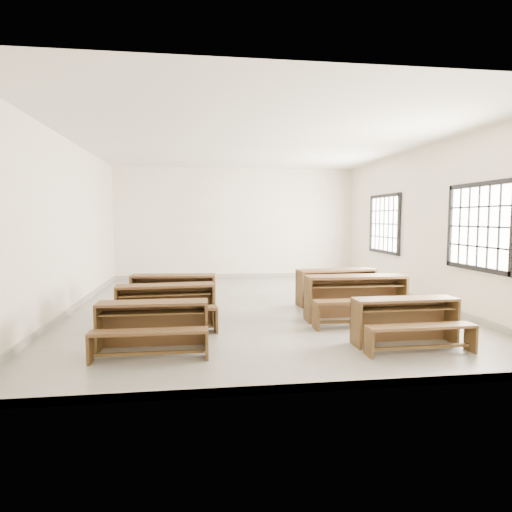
{
  "coord_description": "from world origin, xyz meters",
  "views": [
    {
      "loc": [
        -1.12,
        -8.28,
        1.74
      ],
      "look_at": [
        0.0,
        0.0,
        1.0
      ],
      "focal_mm": 30.0,
      "sensor_mm": 36.0,
      "label": 1
    }
  ],
  "objects": [
    {
      "name": "room",
      "position": [
        0.09,
        0.0,
        2.14
      ],
      "size": [
        8.5,
        8.5,
        3.2
      ],
      "color": "gray",
      "rests_on": "ground"
    },
    {
      "name": "desk_set_0",
      "position": [
        -1.73,
        -2.65,
        0.38
      ],
      "size": [
        1.44,
        0.76,
        0.65
      ],
      "rotation": [
        0.0,
        0.0,
        -0.01
      ],
      "color": "brown",
      "rests_on": "ground"
    },
    {
      "name": "desk_set_1",
      "position": [
        -1.64,
        -1.47,
        0.4
      ],
      "size": [
        1.59,
        0.9,
        0.69
      ],
      "rotation": [
        0.0,
        0.0,
        0.07
      ],
      "color": "brown",
      "rests_on": "ground"
    },
    {
      "name": "desk_set_2",
      "position": [
        -1.59,
        -0.33,
        0.41
      ],
      "size": [
        1.6,
        0.92,
        0.7
      ],
      "rotation": [
        0.0,
        0.0,
        -0.08
      ],
      "color": "brown",
      "rests_on": "ground"
    },
    {
      "name": "desk_set_3",
      "position": [
        1.69,
        -2.86,
        0.38
      ],
      "size": [
        1.44,
        0.76,
        0.65
      ],
      "rotation": [
        0.0,
        0.0,
        0.01
      ],
      "color": "brown",
      "rests_on": "ground"
    },
    {
      "name": "desk_set_4",
      "position": [
        1.53,
        -1.42,
        0.45
      ],
      "size": [
        1.72,
        0.9,
        0.77
      ],
      "rotation": [
        0.0,
        0.0,
        -0.01
      ],
      "color": "brown",
      "rests_on": "ground"
    },
    {
      "name": "desk_set_5",
      "position": [
        1.63,
        -0.08,
        0.42
      ],
      "size": [
        1.69,
        1.02,
        0.72
      ],
      "rotation": [
        0.0,
        0.0,
        0.12
      ],
      "color": "brown",
      "rests_on": "ground"
    }
  ]
}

